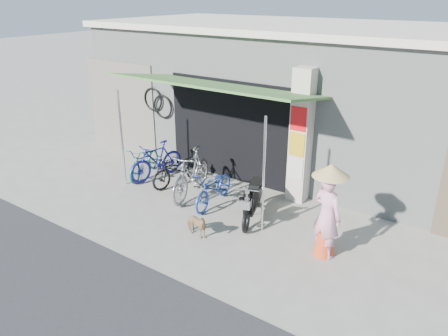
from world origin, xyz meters
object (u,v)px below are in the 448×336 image
Objects in this scene: bike_blue at (157,161)px; moped at (253,200)px; bike_navy at (214,188)px; street_dog at (196,225)px; nun at (327,212)px; bike_silver at (191,173)px; bike_black at (179,169)px; bike_teal at (145,161)px.

moped is at bearing 2.58° from bike_blue.
moped is (1.03, -0.04, 0.01)m from bike_navy.
street_dog is at bearing -130.57° from moped.
bike_blue is 4.98m from nun.
bike_blue is at bearing 162.55° from bike_navy.
street_dog is (2.60, -1.69, -0.23)m from bike_blue.
street_dog is at bearing -61.77° from bike_silver.
bike_teal is at bearing -164.83° from bike_black.
moped is 1.90m from nun.
bike_silver reaches higher than moped.
moped is at bearing -23.98° from bike_teal.
bike_navy is 1.03m from moped.
bike_silver is at bearing -13.62° from bike_black.
bike_blue reaches higher than moped.
bike_blue is at bearing -168.36° from bike_black.
street_dog is (2.96, -1.62, -0.16)m from bike_teal.
nun is (3.52, -0.57, 0.32)m from bike_silver.
moped is (2.39, -0.41, 0.01)m from bike_black.
nun reaches higher than bike_blue.
bike_silver is 3.16× the size of street_dog.
bike_blue is 1.02× the size of bike_black.
bike_navy is at bearing -25.36° from bike_teal.
bike_black is at bearing 10.69° from bike_blue.
bike_blue is at bearing -7.26° from bike_teal.
bike_black is 0.98× the size of moped.
bike_blue is 2.70× the size of street_dog.
bike_navy reaches higher than street_dog.
street_dog is 0.33× the size of nun.
bike_teal is at bearing 155.31° from moped.
bike_navy is (1.36, -0.37, 0.00)m from bike_black.
bike_teal is 1.08m from bike_black.
bike_silver reaches higher than bike_black.
nun reaches higher than bike_teal.
bike_blue is 2.11m from bike_navy.
moped is at bearing 1.14° from bike_black.
moped is at bearing -17.03° from bike_silver.
bike_navy is 1.43m from street_dog.
bike_blue is 1.00× the size of moped.
bike_black is 2.42m from moped.
bike_black is 2.64× the size of street_dog.
street_dog is (1.88, -1.69, -0.16)m from bike_black.
bike_black is 0.99× the size of bike_navy.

